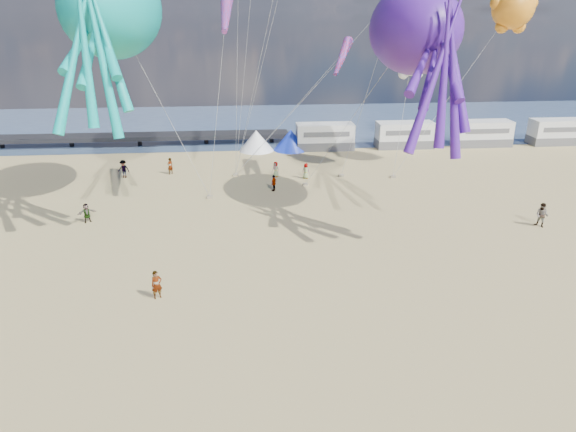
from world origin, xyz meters
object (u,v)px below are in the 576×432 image
(beachgoer_3, at_px, (274,183))
(kite_octopus_teal, at_px, (111,8))
(beachgoer_2, at_px, (124,169))
(beachgoer_0, at_px, (276,169))
(kite_octopus_purple, at_px, (414,30))
(motorhome_1, at_px, (405,135))
(sandbag_d, at_px, (341,176))
(beachgoer_6, at_px, (306,171))
(motorhome_0, at_px, (325,136))
(sandbag_e, at_px, (236,175))
(sandbag_c, at_px, (393,177))
(kite_teddy_orange, at_px, (513,8))
(windsock_left, at_px, (226,10))
(beachgoer_5, at_px, (170,166))
(motorhome_3, at_px, (558,132))
(windsock_right, at_px, (342,57))
(standing_person, at_px, (157,285))
(kite_panda, at_px, (412,58))
(windsock_mid, at_px, (391,16))
(beachgoer_4, at_px, (87,213))
(sandbag_a, at_px, (210,197))
(tent_white, at_px, (256,140))
(motorhome_2, at_px, (482,133))
(sandbag_b, at_px, (305,184))

(beachgoer_3, relative_size, kite_octopus_teal, 0.11)
(beachgoer_2, relative_size, beachgoer_3, 1.18)
(beachgoer_0, xyz_separation_m, kite_octopus_purple, (9.15, -10.75, 13.17))
(motorhome_1, xyz_separation_m, sandbag_d, (-9.51, -10.74, -1.39))
(beachgoer_3, relative_size, beachgoer_6, 0.98)
(motorhome_0, height_order, sandbag_e, motorhome_0)
(sandbag_c, distance_m, kite_teddy_orange, 18.15)
(beachgoer_3, relative_size, sandbag_e, 2.98)
(beachgoer_0, relative_size, windsock_left, 0.20)
(beachgoer_3, relative_size, windsock_left, 0.20)
(beachgoer_5, height_order, kite_teddy_orange, kite_teddy_orange)
(motorhome_3, bearing_deg, beachgoer_6, -161.05)
(sandbag_d, xyz_separation_m, kite_octopus_purple, (2.76, -10.20, 13.81))
(windsock_right, bearing_deg, motorhome_3, 46.57)
(motorhome_3, bearing_deg, sandbag_e, -166.07)
(standing_person, height_order, kite_panda, kite_panda)
(beachgoer_5, bearing_deg, windsock_left, 79.49)
(beachgoer_5, bearing_deg, windsock_mid, 117.93)
(beachgoer_4, distance_m, sandbag_a, 10.20)
(beachgoer_4, height_order, kite_octopus_purple, kite_octopus_purple)
(windsock_right, bearing_deg, beachgoer_6, -178.51)
(beachgoer_2, xyz_separation_m, beachgoer_4, (-0.48, -11.25, -0.12))
(motorhome_0, height_order, windsock_right, windsock_right)
(motorhome_3, height_order, beachgoer_0, motorhome_3)
(sandbag_a, height_order, kite_teddy_orange, kite_teddy_orange)
(standing_person, xyz_separation_m, windsock_mid, (17.29, 17.52, 13.87))
(tent_white, xyz_separation_m, standing_person, (-6.58, -32.31, -0.35))
(windsock_mid, bearing_deg, beachgoer_5, 173.31)
(motorhome_2, distance_m, kite_octopus_purple, 29.28)
(windsock_left, bearing_deg, standing_person, -105.12)
(motorhome_3, bearing_deg, kite_teddy_orange, -141.11)
(sandbag_e, bearing_deg, beachgoer_5, 169.17)
(sandbag_e, xyz_separation_m, windsock_mid, (13.05, -5.16, 14.60))
(motorhome_2, bearing_deg, beachgoer_2, -167.07)
(standing_person, distance_m, beachgoer_4, 13.78)
(sandbag_b, bearing_deg, motorhome_0, 73.72)
(windsock_left, bearing_deg, motorhome_2, 32.88)
(beachgoer_0, height_order, kite_octopus_purple, kite_octopus_purple)
(beachgoer_4, xyz_separation_m, kite_octopus_teal, (2.78, 4.00, 14.55))
(beachgoer_6, height_order, windsock_right, windsock_right)
(standing_person, height_order, kite_octopus_teal, kite_octopus_teal)
(tent_white, bearing_deg, beachgoer_6, -67.96)
(kite_teddy_orange, bearing_deg, sandbag_a, -168.90)
(kite_octopus_teal, distance_m, kite_panda, 26.41)
(motorhome_1, xyz_separation_m, motorhome_2, (9.50, 0.00, 0.00))
(beachgoer_0, relative_size, sandbag_e, 3.03)
(beachgoer_6, height_order, kite_teddy_orange, kite_teddy_orange)
(beachgoer_3, bearing_deg, windsock_mid, 118.27)
(windsock_left, bearing_deg, kite_panda, 27.50)
(kite_octopus_purple, bearing_deg, windsock_right, 122.62)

